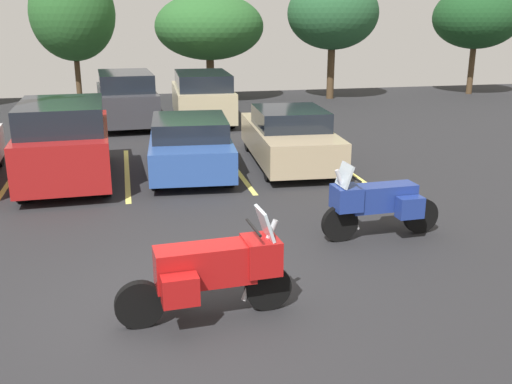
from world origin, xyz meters
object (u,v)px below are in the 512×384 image
object	(u,v)px
motorcycle_touring	(213,269)
car_red	(65,142)
car_far_charcoal	(126,98)
car_tan	(289,137)
car_far_champagne	(202,97)
car_blue	(190,144)
motorcycle_second	(378,202)

from	to	relation	value
motorcycle_touring	car_red	size ratio (longest dim) A/B	0.51
motorcycle_touring	car_far_charcoal	size ratio (longest dim) A/B	0.47
car_red	car_tan	world-z (taller)	car_red
motorcycle_touring	car_red	bearing A→B (deg)	108.35
car_far_champagne	car_far_charcoal	bearing A→B (deg)	179.20
car_far_charcoal	car_red	bearing A→B (deg)	-101.36
car_red	car_blue	bearing A→B (deg)	5.32
car_blue	car_far_champagne	bearing A→B (deg)	79.87
motorcycle_touring	car_tan	bearing A→B (deg)	67.52
motorcycle_touring	car_far_charcoal	distance (m)	14.33
motorcycle_touring	car_blue	distance (m)	7.37
car_red	car_tan	size ratio (longest dim) A/B	0.93
motorcycle_second	car_blue	size ratio (longest dim) A/B	0.48
car_red	car_far_champagne	distance (m)	8.29
car_tan	car_far_charcoal	bearing A→B (deg)	120.92
motorcycle_second	car_blue	xyz separation A→B (m)	(-2.64, 5.20, 0.04)
car_tan	car_far_champagne	distance (m)	6.83
car_blue	car_far_charcoal	distance (m)	7.10
car_far_champagne	car_tan	bearing A→B (deg)	-78.58
car_blue	car_tan	size ratio (longest dim) A/B	0.95
car_blue	car_far_charcoal	xyz separation A→B (m)	(-1.44, 6.95, 0.24)
motorcycle_second	car_far_charcoal	distance (m)	12.82
motorcycle_second	car_tan	distance (m)	5.42
car_red	car_far_charcoal	distance (m)	7.36
motorcycle_touring	car_red	xyz separation A→B (m)	(-2.35, 7.08, 0.27)
motorcycle_second	car_red	xyz separation A→B (m)	(-5.53, 4.93, 0.30)
car_blue	car_far_champagne	xyz separation A→B (m)	(1.23, 6.91, 0.22)
motorcycle_second	car_red	bearing A→B (deg)	138.30
car_tan	car_far_charcoal	size ratio (longest dim) A/B	0.99
car_tan	car_blue	bearing A→B (deg)	-175.12
motorcycle_touring	motorcycle_second	size ratio (longest dim) A/B	1.04
motorcycle_second	car_blue	bearing A→B (deg)	116.91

